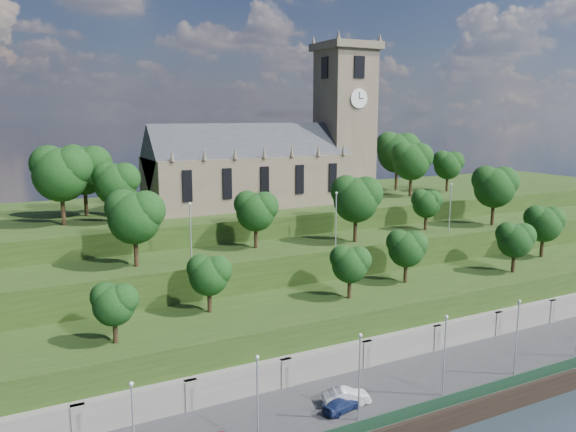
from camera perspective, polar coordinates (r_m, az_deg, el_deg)
ground at (r=61.00m, az=18.45°, el=-19.15°), size 320.00×320.00×0.00m
promenade at (r=64.31m, az=14.55°, el=-16.32°), size 160.00×12.00×2.00m
quay_wall at (r=60.44m, az=18.55°, el=-18.26°), size 160.00×0.50×2.20m
fence at (r=60.15m, az=18.17°, el=-16.77°), size 160.00×0.10×1.20m
retaining_wall at (r=67.78m, az=11.17°, el=-13.34°), size 160.00×2.10×5.00m
embankment_lower at (r=71.65m, az=8.19°, el=-10.62°), size 160.00×12.00×8.00m
embankment_upper at (r=79.71m, az=3.64°, el=-6.83°), size 160.00×10.00×12.00m
hilltop at (r=97.32m, az=-2.68°, el=-2.74°), size 160.00×32.00×15.00m
church at (r=91.77m, az=-1.27°, el=5.97°), size 38.60×12.35×27.60m
trees_lower at (r=73.58m, az=12.87°, el=-3.10°), size 69.11×9.02×7.96m
trees_upper at (r=77.75m, az=6.22°, el=1.77°), size 62.83×8.76×9.54m
trees_hilltop at (r=90.48m, az=-1.79°, el=5.47°), size 74.98×16.54×11.20m
lamp_posts_promenade at (r=58.33m, az=15.63°, el=-12.96°), size 60.36×0.36×8.37m
lamp_posts_upper at (r=74.78m, az=4.90°, el=0.13°), size 40.36×0.36×7.40m
car_middle at (r=56.87m, az=5.93°, el=-17.77°), size 4.86×2.81×1.51m
car_right at (r=55.72m, az=5.44°, el=-18.58°), size 4.35×2.56×1.18m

